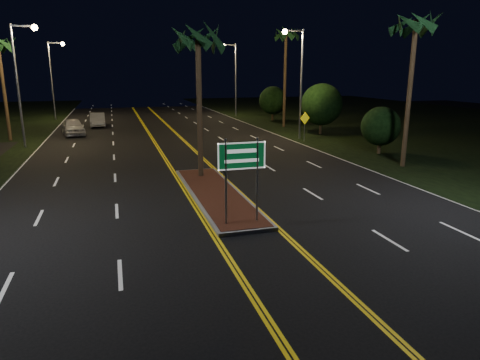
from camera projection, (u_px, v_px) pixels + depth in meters
name	position (u px, v px, depth m)	size (l,w,h in m)	color
ground	(267.00, 256.00, 13.54)	(120.00, 120.00, 0.00)	black
grass_right	(453.00, 127.00, 45.03)	(40.00, 110.00, 0.01)	black
median_island	(216.00, 194.00, 20.03)	(2.25, 10.25, 0.17)	gray
highway_sign	(242.00, 164.00, 15.55)	(1.80, 0.08, 3.20)	gray
streetlight_left_mid	(22.00, 71.00, 31.52)	(1.91, 0.44, 9.00)	gray
streetlight_left_far	(54.00, 71.00, 50.10)	(1.91, 0.44, 9.00)	gray
streetlight_right_mid	(297.00, 71.00, 35.51)	(1.91, 0.44, 9.00)	gray
streetlight_right_far	(233.00, 71.00, 54.09)	(1.91, 0.44, 9.00)	gray
palm_median	(198.00, 38.00, 21.50)	(2.40, 2.40, 8.30)	#382819
palm_right_near	(416.00, 25.00, 24.25)	(2.40, 2.40, 9.30)	#382819
palm_right_far	(286.00, 35.00, 42.68)	(2.40, 2.40, 10.30)	#382819
shrub_near	(381.00, 126.00, 29.79)	(2.70, 2.70, 3.30)	#382819
shrub_mid	(322.00, 104.00, 39.02)	(3.78, 3.78, 4.62)	#382819
shrub_far	(273.00, 100.00, 50.21)	(3.24, 3.24, 3.96)	#382819
car_near	(73.00, 125.00, 38.96)	(2.25, 5.25, 1.75)	#B7B8BE
car_far	(97.00, 119.00, 45.10)	(2.10, 4.90, 1.63)	#B2B6BC
warning_sign	(305.00, 122.00, 35.27)	(0.97, 0.35, 2.42)	gray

